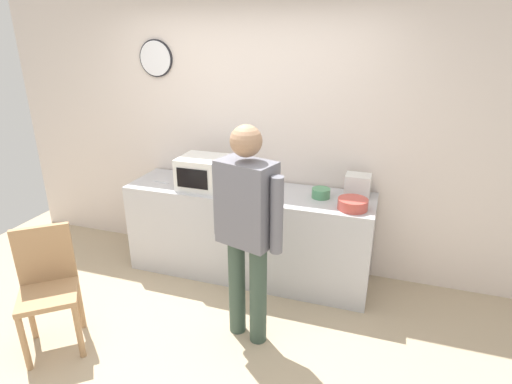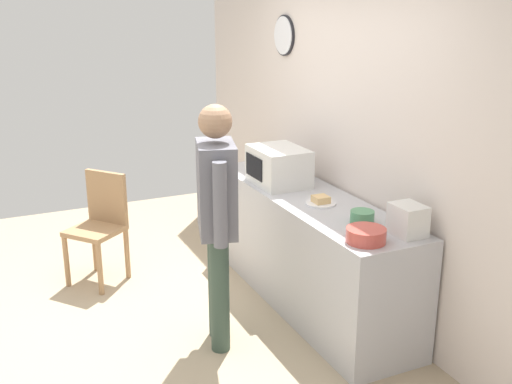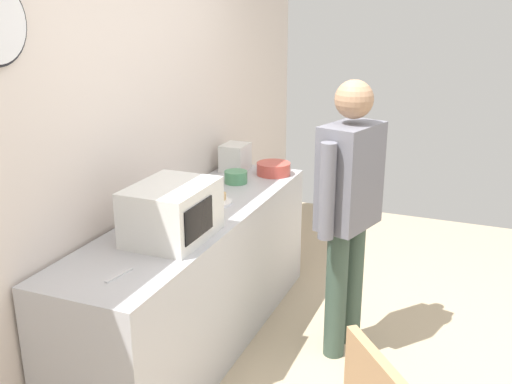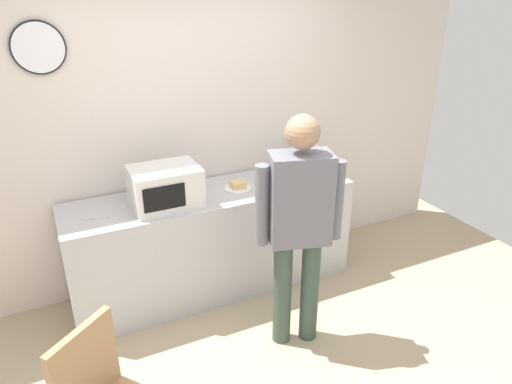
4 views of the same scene
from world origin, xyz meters
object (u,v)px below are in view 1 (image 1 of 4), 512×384
object	(u,v)px
cereal_bowl	(353,204)
spoon_utensil	(211,178)
sandwich_plate	(270,191)
wooden_chair	(48,283)
person_standing	(247,222)
toaster	(358,185)
microwave	(207,173)
salad_bowl	(321,193)
fork_utensil	(161,182)

from	to	relation	value
cereal_bowl	spoon_utensil	size ratio (longest dim) A/B	1.47
sandwich_plate	wooden_chair	distance (m)	1.94
sandwich_plate	person_standing	xyz separation A→B (m)	(0.07, -0.84, 0.08)
toaster	wooden_chair	xyz separation A→B (m)	(-2.06, -1.57, -0.46)
microwave	toaster	distance (m)	1.38
salad_bowl	cereal_bowl	size ratio (longest dim) A/B	0.65
spoon_utensil	wooden_chair	bearing A→B (deg)	-111.69
cereal_bowl	fork_utensil	xyz separation A→B (m)	(-1.85, 0.08, -0.04)
microwave	salad_bowl	world-z (taller)	microwave
salad_bowl	fork_utensil	bearing A→B (deg)	-176.52
microwave	cereal_bowl	xyz separation A→B (m)	(1.35, -0.08, -0.11)
microwave	wooden_chair	xyz separation A→B (m)	(-0.71, -1.33, -0.51)
fork_utensil	spoon_utensil	world-z (taller)	same
toaster	spoon_utensil	size ratio (longest dim) A/B	1.29
cereal_bowl	spoon_utensil	bearing A→B (deg)	167.16
toaster	fork_utensil	world-z (taller)	toaster
toaster	fork_utensil	size ratio (longest dim) A/B	1.29
toaster	microwave	bearing A→B (deg)	-170.12
person_standing	wooden_chair	world-z (taller)	person_standing
cereal_bowl	wooden_chair	world-z (taller)	cereal_bowl
toaster	spoon_utensil	bearing A→B (deg)	179.45
cereal_bowl	wooden_chair	distance (m)	2.44
fork_utensil	microwave	bearing A→B (deg)	-0.29
sandwich_plate	cereal_bowl	size ratio (longest dim) A/B	0.89
microwave	sandwich_plate	size ratio (longest dim) A/B	2.25
microwave	sandwich_plate	world-z (taller)	microwave
spoon_utensil	person_standing	world-z (taller)	person_standing
salad_bowl	cereal_bowl	bearing A→B (deg)	-30.38
salad_bowl	wooden_chair	bearing A→B (deg)	-140.98
salad_bowl	toaster	world-z (taller)	toaster
microwave	wooden_chair	bearing A→B (deg)	-117.98
sandwich_plate	toaster	bearing A→B (deg)	14.33
spoon_utensil	toaster	bearing A→B (deg)	-0.55
microwave	cereal_bowl	bearing A→B (deg)	-3.21
salad_bowl	spoon_utensil	world-z (taller)	salad_bowl
salad_bowl	person_standing	bearing A→B (deg)	-112.87
toaster	wooden_chair	bearing A→B (deg)	-142.79
microwave	fork_utensil	size ratio (longest dim) A/B	2.94
toaster	sandwich_plate	bearing A→B (deg)	-165.67
person_standing	wooden_chair	bearing A→B (deg)	-159.04
spoon_utensil	cereal_bowl	bearing A→B (deg)	-12.84
sandwich_plate	fork_utensil	size ratio (longest dim) A/B	1.31
salad_bowl	wooden_chair	xyz separation A→B (m)	(-1.76, -1.43, -0.41)
microwave	salad_bowl	distance (m)	1.07
microwave	toaster	xyz separation A→B (m)	(1.36, 0.24, -0.05)
sandwich_plate	wooden_chair	bearing A→B (deg)	-133.60
person_standing	wooden_chair	distance (m)	1.55
spoon_utensil	microwave	bearing A→B (deg)	-72.66
toaster	person_standing	distance (m)	1.24
wooden_chair	salad_bowl	bearing A→B (deg)	39.02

